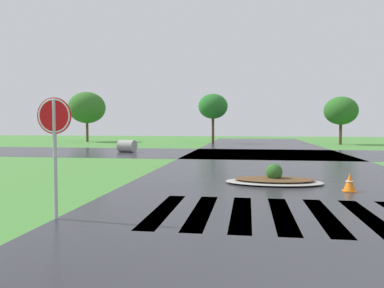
# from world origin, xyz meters

# --- Properties ---
(asphalt_roadway) EXTENTS (10.48, 80.00, 0.01)m
(asphalt_roadway) POSITION_xyz_m (0.00, 10.00, 0.00)
(asphalt_roadway) COLOR #2B2B30
(asphalt_roadway) RESTS_ON ground
(asphalt_cross_road) EXTENTS (90.00, 9.44, 0.01)m
(asphalt_cross_road) POSITION_xyz_m (0.00, 22.39, 0.00)
(asphalt_cross_road) COLOR #2B2B30
(asphalt_cross_road) RESTS_ON ground
(crosswalk_stripes) EXTENTS (6.75, 3.56, 0.01)m
(crosswalk_stripes) POSITION_xyz_m (0.00, 4.85, 0.00)
(crosswalk_stripes) COLOR white
(crosswalk_stripes) RESTS_ON ground
(stop_sign) EXTENTS (0.76, 0.08, 2.56)m
(stop_sign) POSITION_xyz_m (-5.21, 3.70, 1.90)
(stop_sign) COLOR #B2B5BA
(stop_sign) RESTS_ON ground
(median_island) EXTENTS (3.26, 1.75, 0.68)m
(median_island) POSITION_xyz_m (-0.33, 9.27, 0.14)
(median_island) COLOR #9E9B93
(median_island) RESTS_ON ground
(drainage_pipe_stack) EXTENTS (1.37, 1.12, 0.87)m
(drainage_pipe_stack) POSITION_xyz_m (-9.80, 22.50, 0.44)
(drainage_pipe_stack) COLOR #9E9B93
(drainage_pipe_stack) RESTS_ON ground
(traffic_cone) EXTENTS (0.36, 0.36, 0.56)m
(traffic_cone) POSITION_xyz_m (1.79, 8.08, 0.27)
(traffic_cone) COLOR orange
(traffic_cone) RESTS_ON ground
(background_treeline) EXTENTS (46.13, 6.39, 5.71)m
(background_treeline) POSITION_xyz_m (-2.17, 36.39, 3.62)
(background_treeline) COLOR #4C3823
(background_treeline) RESTS_ON ground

